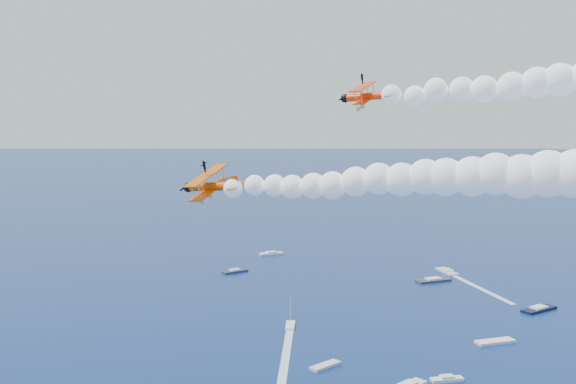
% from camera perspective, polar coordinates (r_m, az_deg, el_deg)
% --- Properties ---
extents(biplane_lead, '(7.22, 8.32, 6.03)m').
position_cam_1_polar(biplane_lead, '(85.13, 6.41, 7.58)').
color(biplane_lead, '#FF3605').
extents(biplane_trail, '(8.77, 10.29, 7.84)m').
position_cam_1_polar(biplane_trail, '(89.45, -6.04, 0.44)').
color(biplane_trail, '#D64D04').
extents(smoke_trail_trail, '(69.41, 12.97, 11.98)m').
position_cam_1_polar(smoke_trail_trail, '(78.61, 16.33, 1.23)').
color(smoke_trail_trail, white).
extents(spectator_boats, '(218.79, 173.76, 0.70)m').
position_cam_1_polar(spectator_boats, '(192.37, 13.58, -11.43)').
color(spectator_boats, black).
rests_on(spectator_boats, ground).
extents(boat_wakes, '(117.98, 117.61, 0.04)m').
position_cam_1_polar(boat_wakes, '(186.55, 14.65, -12.16)').
color(boat_wakes, white).
rests_on(boat_wakes, ground).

